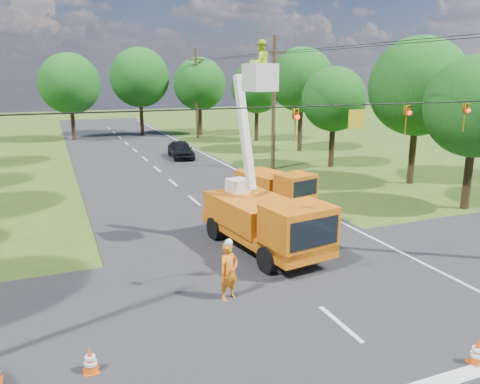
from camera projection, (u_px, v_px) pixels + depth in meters
name	position (u px, v px, depth m)	size (l,w,h in m)	color
ground	(173.00, 183.00, 31.84)	(140.00, 140.00, 0.00)	#2C5519
road_main	(173.00, 183.00, 31.84)	(12.00, 100.00, 0.06)	black
road_cross	(306.00, 296.00, 15.68)	(56.00, 10.00, 0.07)	black
edge_line	(249.00, 177.00, 33.89)	(0.12, 90.00, 0.02)	silver
bucket_truck	(266.00, 210.00, 19.29)	(3.44, 7.00, 8.54)	orange
second_truck	(275.00, 186.00, 26.73)	(3.20, 5.62, 1.99)	orange
ground_worker	(229.00, 272.00, 15.25)	(0.72, 0.47, 1.96)	#F45814
distant_car	(181.00, 149.00, 41.11)	(1.83, 4.55, 1.55)	black
traffic_cone_1	(477.00, 352.00, 11.92)	(0.38, 0.38, 0.71)	#DD460B
traffic_cone_2	(284.00, 228.00, 21.55)	(0.38, 0.38, 0.71)	#DD460B
traffic_cone_3	(239.00, 207.00, 24.84)	(0.38, 0.38, 0.71)	#DD460B
traffic_cone_4	(90.00, 360.00, 11.58)	(0.38, 0.38, 0.71)	#DD460B
traffic_cone_7	(268.00, 183.00, 30.43)	(0.38, 0.38, 0.71)	#DD460B
pole_right_mid	(274.00, 103.00, 35.48)	(1.80, 0.30, 10.00)	#4C3823
pole_right_far	(197.00, 93.00, 53.44)	(1.80, 0.30, 10.00)	#4C3823
signal_span	(373.00, 118.00, 15.04)	(18.00, 0.29, 1.07)	black
tree_right_a	(476.00, 107.00, 24.63)	(5.40, 5.40, 8.28)	#382616
tree_right_b	(418.00, 87.00, 30.35)	(6.40, 6.40, 9.65)	#382616
tree_right_c	(334.00, 99.00, 36.25)	(5.00, 5.00, 7.83)	#382616
tree_right_d	(302.00, 80.00, 43.68)	(6.00, 6.00, 9.70)	#382616
tree_right_e	(257.00, 87.00, 50.72)	(5.60, 5.60, 8.63)	#382616
tree_far_a	(70.00, 84.00, 50.94)	(6.60, 6.60, 9.50)	#382616
tree_far_b	(140.00, 77.00, 55.51)	(7.00, 7.00, 10.32)	#382616
tree_far_c	(200.00, 84.00, 55.37)	(6.20, 6.20, 9.18)	#382616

